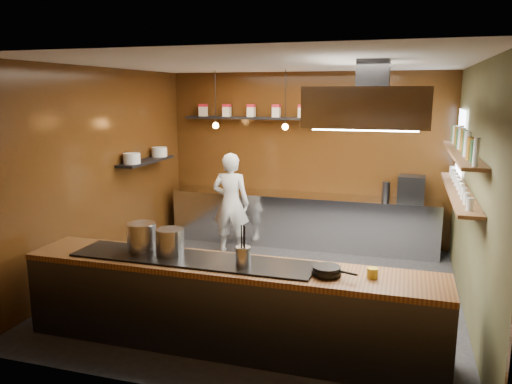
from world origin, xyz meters
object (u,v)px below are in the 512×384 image
at_px(extractor_hood, 372,105).
at_px(stockpot_large, 142,237).
at_px(stockpot_small, 170,242).
at_px(chef, 231,203).
at_px(espresso_machine, 411,188).

height_order(extractor_hood, stockpot_large, extractor_hood).
distance_m(stockpot_small, chef, 3.01).
xyz_separation_m(stockpot_large, espresso_machine, (2.83, 3.73, 0.01)).
height_order(stockpot_small, chef, chef).
bearing_deg(espresso_machine, chef, -161.04).
bearing_deg(extractor_hood, chef, 142.23).
bearing_deg(espresso_machine, stockpot_small, -119.78).
bearing_deg(extractor_hood, stockpot_small, -149.40).
bearing_deg(stockpot_large, espresso_machine, 52.83).
bearing_deg(chef, espresso_machine, -169.24).
distance_m(stockpot_large, espresso_machine, 4.68).
bearing_deg(chef, stockpot_small, 92.58).
bearing_deg(extractor_hood, espresso_machine, 78.94).
distance_m(stockpot_large, chef, 2.95).
xyz_separation_m(stockpot_large, chef, (-0.02, 2.94, -0.25)).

